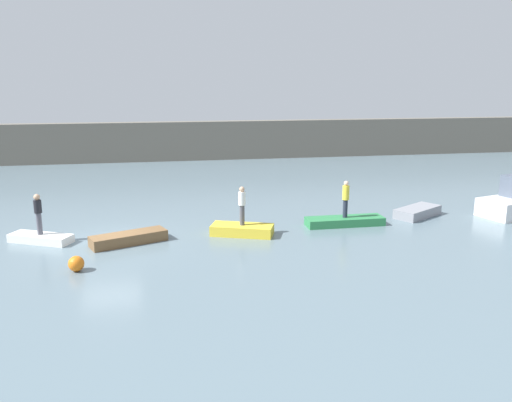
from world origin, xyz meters
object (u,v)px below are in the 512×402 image
rowboat_white (41,238)px  mooring_buoy (76,264)px  rowboat_grey (417,212)px  person_white_shirt (242,204)px  rowboat_brown (129,238)px  rowboat_green (345,221)px  rowboat_yellow (242,230)px  person_dark_shirt (38,212)px  person_yellow_shirt (346,197)px

rowboat_white → mooring_buoy: bearing=-36.4°
rowboat_grey → person_white_shirt: bearing=157.8°
person_white_shirt → rowboat_white: bearing=176.7°
rowboat_brown → rowboat_green: (10.01, 1.04, -0.03)m
rowboat_white → rowboat_yellow: (8.66, -0.50, 0.05)m
rowboat_yellow → person_dark_shirt: (-8.66, 0.50, 1.12)m
rowboat_green → rowboat_white: bearing=-179.6°
rowboat_green → rowboat_grey: rowboat_grey is taller
rowboat_white → rowboat_grey: size_ratio=1.01×
person_white_shirt → person_dark_shirt: person_white_shirt is taller
rowboat_white → rowboat_green: bearing=27.1°
rowboat_grey → mooring_buoy: bearing=165.5°
rowboat_brown → rowboat_green: rowboat_brown is taller
rowboat_green → person_white_shirt: size_ratio=2.14×
rowboat_white → person_white_shirt: person_white_shirt is taller
rowboat_yellow → rowboat_grey: (9.29, 1.56, 0.01)m
rowboat_grey → person_dark_shirt: person_dark_shirt is taller
rowboat_green → person_dark_shirt: size_ratio=2.12×
mooring_buoy → rowboat_white: bearing=117.2°
rowboat_grey → person_white_shirt: person_white_shirt is taller
person_white_shirt → mooring_buoy: person_white_shirt is taller
rowboat_white → mooring_buoy: mooring_buoy is taller
person_white_shirt → rowboat_yellow: bearing=0.0°
person_yellow_shirt → person_dark_shirt: bearing=-179.3°
rowboat_yellow → mooring_buoy: mooring_buoy is taller
person_dark_shirt → rowboat_grey: bearing=3.4°
rowboat_yellow → person_dark_shirt: bearing=-162.6°
rowboat_white → person_yellow_shirt: 13.79m
rowboat_brown → rowboat_grey: (14.23, 1.94, 0.01)m
rowboat_brown → person_white_shirt: 5.10m
person_white_shirt → mooring_buoy: (-6.65, -3.41, -1.15)m
rowboat_grey → mooring_buoy: mooring_buoy is taller
rowboat_white → person_dark_shirt: (-0.00, -0.00, 1.17)m
person_white_shirt → person_yellow_shirt: size_ratio=0.99×
rowboat_green → person_dark_shirt: (-13.73, -0.16, 1.15)m
person_yellow_shirt → mooring_buoy: size_ratio=3.08×
person_yellow_shirt → rowboat_white: bearing=-179.3°
rowboat_grey → person_dark_shirt: (-17.95, -1.06, 1.11)m
rowboat_white → mooring_buoy: 4.40m
rowboat_white → rowboat_brown: size_ratio=0.86×
person_white_shirt → mooring_buoy: bearing=-152.8°
rowboat_yellow → rowboat_green: (5.07, 0.66, -0.03)m
rowboat_green → person_yellow_shirt: 1.18m
rowboat_green → person_yellow_shirt: (0.00, 0.00, 1.18)m
rowboat_brown → person_dark_shirt: bearing=144.7°
rowboat_white → person_white_shirt: 8.77m
person_dark_shirt → rowboat_yellow: bearing=-3.3°
rowboat_grey → rowboat_white: bearing=151.6°
rowboat_grey → person_yellow_shirt: bearing=160.3°
rowboat_yellow → rowboat_grey: size_ratio=1.01×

